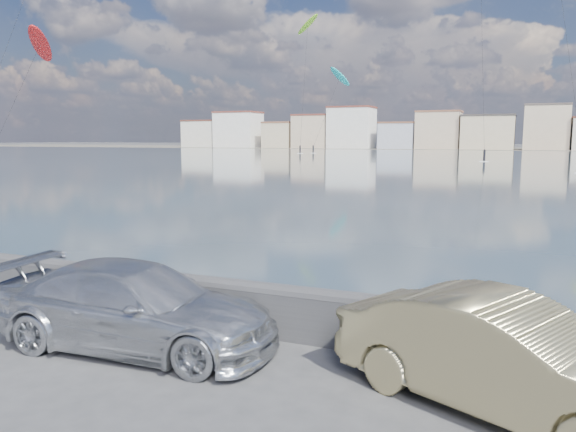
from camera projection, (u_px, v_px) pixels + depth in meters
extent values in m
plane|color=#333335|center=(133.00, 381.00, 8.95)|extent=(700.00, 700.00, 0.00)
cube|color=#354851|center=(489.00, 161.00, 92.43)|extent=(500.00, 177.00, 0.00)
cube|color=#4C473D|center=(508.00, 149.00, 191.41)|extent=(500.00, 60.00, 0.00)
cube|color=#28282B|center=(218.00, 307.00, 11.35)|extent=(400.00, 0.35, 0.90)
cylinder|color=#28282B|center=(217.00, 285.00, 11.29)|extent=(400.00, 0.36, 0.36)
cube|color=beige|center=(204.00, 134.00, 221.09)|extent=(14.00, 11.00, 10.00)
cube|color=#562D23|center=(203.00, 121.00, 220.35)|extent=(14.28, 11.22, 0.60)
cube|color=white|center=(238.00, 130.00, 214.91)|extent=(16.00, 12.00, 13.00)
cube|color=brown|center=(238.00, 112.00, 213.96)|extent=(16.32, 12.24, 0.60)
cube|color=beige|center=(280.00, 136.00, 208.45)|extent=(11.00, 10.00, 9.00)
cube|color=brown|center=(280.00, 123.00, 207.78)|extent=(11.22, 10.20, 0.60)
cube|color=#CCB293|center=(313.00, 132.00, 203.26)|extent=(13.00, 11.00, 11.50)
cube|color=brown|center=(313.00, 115.00, 202.42)|extent=(13.26, 11.22, 0.60)
cube|color=white|center=(352.00, 128.00, 197.51)|extent=(15.00, 12.00, 14.00)
cube|color=brown|center=(352.00, 107.00, 196.49)|extent=(15.30, 12.24, 0.60)
cube|color=#B2B7C6|center=(398.00, 136.00, 191.53)|extent=(12.00, 10.00, 8.50)
cube|color=brown|center=(398.00, 123.00, 190.90)|extent=(12.24, 10.20, 0.60)
cube|color=#CCB293|center=(439.00, 131.00, 186.09)|extent=(14.00, 11.00, 12.00)
cube|color=brown|center=(439.00, 112.00, 185.21)|extent=(14.28, 11.22, 0.60)
cube|color=beige|center=(488.00, 133.00, 180.22)|extent=(16.00, 13.00, 10.50)
cube|color=#383330|center=(489.00, 116.00, 179.45)|extent=(16.32, 13.26, 0.60)
cube|color=#CCB293|center=(546.00, 128.00, 173.47)|extent=(13.00, 10.00, 13.50)
cube|color=#4C423D|center=(548.00, 105.00, 172.49)|extent=(13.26, 10.20, 0.60)
imported|color=silver|center=(136.00, 307.00, 10.28)|extent=(5.50, 2.52, 1.56)
imported|color=tan|center=(505.00, 357.00, 7.86)|extent=(5.19, 3.57, 1.62)
cube|color=white|center=(484.00, 161.00, 89.71)|extent=(1.40, 0.42, 0.08)
cylinder|color=black|center=(484.00, 156.00, 89.58)|extent=(0.36, 0.36, 1.70)
sphere|color=black|center=(485.00, 150.00, 89.46)|extent=(0.28, 0.28, 0.28)
cylinder|color=black|center=(482.00, 50.00, 94.82)|extent=(3.28, 15.48, 34.32)
ellipsoid|color=red|center=(40.00, 44.00, 73.68)|extent=(5.96, 7.58, 4.41)
cylinder|color=black|center=(15.00, 99.00, 71.46)|extent=(1.55, 7.76, 14.75)
cylinder|color=black|center=(6.00, 48.00, 79.00)|extent=(0.04, 14.92, 30.15)
ellipsoid|color=#19BFBF|center=(340.00, 77.00, 143.81)|extent=(4.77, 9.19, 5.13)
cube|color=white|center=(313.00, 153.00, 138.07)|extent=(1.40, 0.42, 0.08)
cylinder|color=black|center=(313.00, 149.00, 137.95)|extent=(0.36, 0.36, 1.70)
sphere|color=black|center=(313.00, 146.00, 137.82)|extent=(0.28, 0.28, 0.28)
cylinder|color=black|center=(327.00, 112.00, 140.85)|extent=(3.32, 10.64, 18.02)
ellipsoid|color=#8CD826|center=(308.00, 24.00, 141.48)|extent=(7.51, 5.15, 4.99)
cube|color=white|center=(300.00, 153.00, 136.07)|extent=(1.40, 0.42, 0.08)
cylinder|color=black|center=(300.00, 149.00, 135.95)|extent=(0.36, 0.36, 1.70)
sphere|color=black|center=(300.00, 146.00, 135.82)|extent=(0.28, 0.28, 0.28)
cylinder|color=black|center=(304.00, 85.00, 138.69)|extent=(2.00, 10.02, 30.88)
cylinder|color=black|center=(570.00, 66.00, 62.85)|extent=(3.21, 8.20, 20.94)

